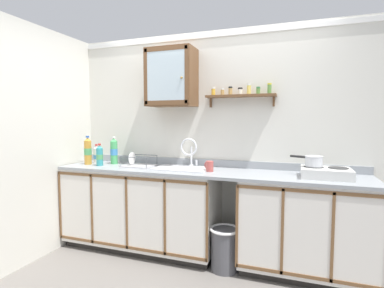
# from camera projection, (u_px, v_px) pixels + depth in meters

# --- Properties ---
(floor) EXTENTS (6.23, 6.23, 0.00)m
(floor) POSITION_uv_depth(u_px,v_px,m) (190.00, 276.00, 2.74)
(floor) COLOR slate
(floor) RESTS_ON ground
(back_wall) EXTENTS (3.83, 0.07, 2.42)m
(back_wall) POSITION_uv_depth(u_px,v_px,m) (211.00, 141.00, 3.31)
(back_wall) COLOR silver
(back_wall) RESTS_ON ground
(side_wall_left) EXTENTS (0.05, 3.49, 2.42)m
(side_wall_left) POSITION_uv_depth(u_px,v_px,m) (27.00, 144.00, 2.95)
(side_wall_left) COLOR silver
(side_wall_left) RESTS_ON ground
(lower_cabinet_run) EXTENTS (1.75, 0.59, 0.90)m
(lower_cabinet_run) POSITION_uv_depth(u_px,v_px,m) (141.00, 209.00, 3.32)
(lower_cabinet_run) COLOR black
(lower_cabinet_run) RESTS_ON ground
(lower_cabinet_run_right) EXTENTS (1.20, 0.59, 0.90)m
(lower_cabinet_run_right) POSITION_uv_depth(u_px,v_px,m) (306.00, 227.00, 2.74)
(lower_cabinet_run_right) COLOR black
(lower_cabinet_run_right) RESTS_ON ground
(countertop) EXTENTS (3.19, 0.61, 0.03)m
(countertop) POSITION_uv_depth(u_px,v_px,m) (203.00, 172.00, 3.04)
(countertop) COLOR gray
(countertop) RESTS_ON lower_cabinet_run
(backsplash) EXTENTS (3.19, 0.02, 0.08)m
(backsplash) POSITION_uv_depth(u_px,v_px,m) (210.00, 163.00, 3.30)
(backsplash) COLOR gray
(backsplash) RESTS_ON countertop
(sink) EXTENTS (0.59, 0.42, 0.44)m
(sink) POSITION_uv_depth(u_px,v_px,m) (183.00, 170.00, 3.15)
(sink) COLOR silver
(sink) RESTS_ON countertop
(hot_plate_stove) EXTENTS (0.42, 0.33, 0.09)m
(hot_plate_stove) POSITION_uv_depth(u_px,v_px,m) (326.00, 173.00, 2.65)
(hot_plate_stove) COLOR silver
(hot_plate_stove) RESTS_ON countertop
(saucepan) EXTENTS (0.29, 0.18, 0.10)m
(saucepan) POSITION_uv_depth(u_px,v_px,m) (313.00, 161.00, 2.70)
(saucepan) COLOR silver
(saucepan) RESTS_ON hot_plate_stove
(bottle_soda_green_0) EXTENTS (0.09, 0.09, 0.33)m
(bottle_soda_green_0) POSITION_uv_depth(u_px,v_px,m) (114.00, 151.00, 3.50)
(bottle_soda_green_0) COLOR #4CB266
(bottle_soda_green_0) RESTS_ON countertop
(bottle_opaque_white_1) EXTENTS (0.07, 0.07, 0.23)m
(bottle_opaque_white_1) POSITION_uv_depth(u_px,v_px,m) (96.00, 155.00, 3.56)
(bottle_opaque_white_1) COLOR white
(bottle_opaque_white_1) RESTS_ON countertop
(bottle_juice_amber_2) EXTENTS (0.09, 0.09, 0.34)m
(bottle_juice_amber_2) POSITION_uv_depth(u_px,v_px,m) (88.00, 151.00, 3.45)
(bottle_juice_amber_2) COLOR gold
(bottle_juice_amber_2) RESTS_ON countertop
(bottle_detergent_teal_3) EXTENTS (0.08, 0.08, 0.25)m
(bottle_detergent_teal_3) POSITION_uv_depth(u_px,v_px,m) (100.00, 156.00, 3.36)
(bottle_detergent_teal_3) COLOR teal
(bottle_detergent_teal_3) RESTS_ON countertop
(dish_rack) EXTENTS (0.35, 0.28, 0.16)m
(dish_rack) POSITION_uv_depth(u_px,v_px,m) (138.00, 165.00, 3.32)
(dish_rack) COLOR #B2B2B7
(dish_rack) RESTS_ON countertop
(mug) EXTENTS (0.11, 0.09, 0.11)m
(mug) POSITION_uv_depth(u_px,v_px,m) (209.00, 166.00, 2.98)
(mug) COLOR #B24C47
(mug) RESTS_ON countertop
(wall_cabinet) EXTENTS (0.52, 0.34, 0.62)m
(wall_cabinet) POSITION_uv_depth(u_px,v_px,m) (172.00, 78.00, 3.22)
(wall_cabinet) COLOR brown
(spice_shelf) EXTENTS (0.73, 0.14, 0.23)m
(spice_shelf) POSITION_uv_depth(u_px,v_px,m) (241.00, 95.00, 3.07)
(spice_shelf) COLOR brown
(trash_bin) EXTENTS (0.29, 0.29, 0.42)m
(trash_bin) POSITION_uv_depth(u_px,v_px,m) (224.00, 248.00, 2.84)
(trash_bin) COLOR #4C4C51
(trash_bin) RESTS_ON ground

